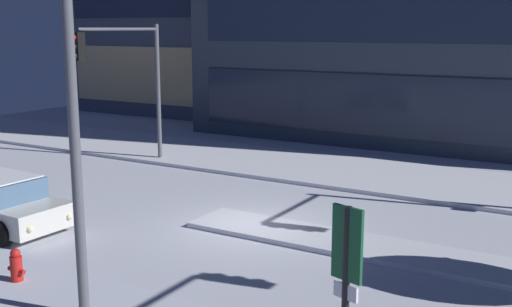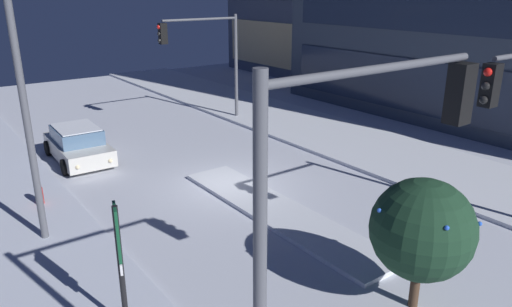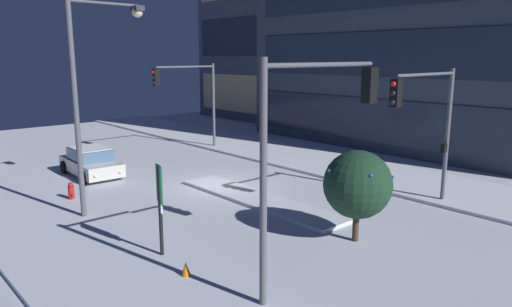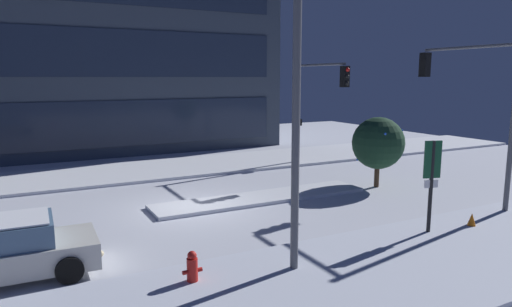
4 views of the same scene
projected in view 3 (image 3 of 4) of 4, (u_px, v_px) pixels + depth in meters
ground at (217, 187)px, 22.76m from camera, size 52.00×52.00×0.00m
curb_strip_near at (54, 222)px, 17.77m from camera, size 52.00×5.20×0.14m
curb_strip_far at (321, 162)px, 27.71m from camera, size 52.00×5.20×0.14m
median_strip at (257, 199)px, 20.59m from camera, size 9.00×1.80×0.14m
office_tower_secondary at (286, 38)px, 46.27m from camera, size 15.78×9.86×15.82m
car_near at (91, 162)px, 24.81m from camera, size 4.53×2.22×1.49m
traffic_light_corner_far_left at (190, 90)px, 30.43m from camera, size 0.32×4.66×5.70m
traffic_light_corner_far_right at (428, 115)px, 18.49m from camera, size 0.32×4.47×5.71m
traffic_light_corner_near_right at (313, 131)px, 12.07m from camera, size 0.32×4.45×6.19m
street_lamp_arched at (94, 79)px, 17.72m from camera, size 0.56×3.07×8.27m
fire_hydrant at (71, 193)px, 20.34m from camera, size 0.48×0.26×0.88m
parking_info_sign at (160, 200)px, 14.35m from camera, size 0.54×0.22×2.99m
decorated_tree_median at (358, 185)px, 15.77m from camera, size 2.31×2.31×3.15m
construction_cone at (186, 271)px, 13.28m from camera, size 0.36×0.36×0.55m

